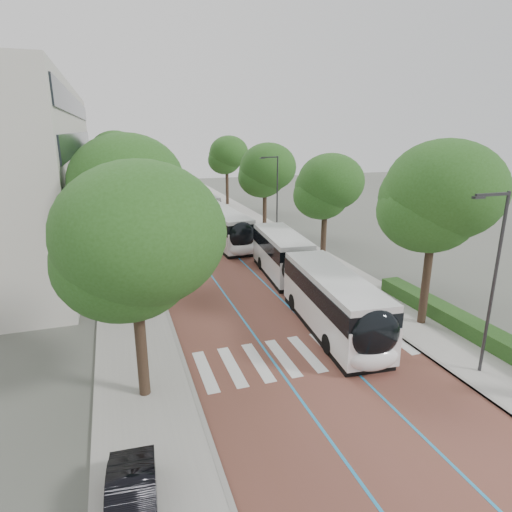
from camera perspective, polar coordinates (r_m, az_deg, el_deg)
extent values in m
plane|color=#51544C|center=(20.55, 7.45, -14.18)|extent=(160.00, 160.00, 0.00)
cube|color=brown|center=(57.32, -10.27, 5.72)|extent=(11.00, 140.00, 0.02)
cube|color=#9C9994|center=(56.75, -17.80, 5.14)|extent=(4.00, 140.00, 0.12)
cube|color=#9C9994|center=(58.83, -3.00, 6.28)|extent=(4.00, 140.00, 0.12)
cube|color=gray|center=(56.80, -15.88, 5.31)|extent=(0.20, 140.00, 0.14)
cube|color=gray|center=(58.36, -4.80, 6.16)|extent=(0.20, 140.00, 0.14)
cube|color=silver|center=(20.01, -6.79, -14.99)|extent=(0.55, 3.60, 0.01)
cube|color=silver|center=(20.25, -3.22, -14.47)|extent=(0.55, 3.60, 0.01)
cube|color=silver|center=(20.56, 0.24, -13.92)|extent=(0.55, 3.60, 0.01)
cube|color=silver|center=(20.95, 3.57, -13.35)|extent=(0.55, 3.60, 0.01)
cube|color=silver|center=(21.40, 6.75, -12.75)|extent=(0.55, 3.60, 0.01)
cube|color=silver|center=(21.91, 9.78, -12.15)|extent=(0.55, 3.60, 0.01)
cube|color=silver|center=(22.48, 12.65, -11.54)|extent=(0.55, 3.60, 0.01)
cube|color=silver|center=(23.10, 15.36, -10.94)|extent=(0.55, 3.60, 0.01)
cube|color=silver|center=(23.77, 17.91, -10.35)|extent=(0.55, 3.60, 0.01)
cube|color=#2585BB|center=(57.11, -11.86, 5.61)|extent=(0.12, 126.00, 0.01)
cube|color=#2585BB|center=(57.56, -8.69, 5.85)|extent=(0.12, 126.00, 0.01)
cube|color=black|center=(44.48, -21.54, 5.70)|extent=(0.12, 38.00, 1.60)
cube|color=black|center=(44.06, -21.98, 9.78)|extent=(0.12, 38.00, 1.60)
cube|color=black|center=(43.87, -22.43, 13.92)|extent=(0.12, 38.00, 1.60)
cube|color=black|center=(43.90, -22.88, 17.81)|extent=(0.12, 38.00, 1.60)
cube|color=#193C14|center=(25.32, 26.59, -8.43)|extent=(1.20, 14.00, 0.80)
cylinder|color=#2F2F32|center=(20.58, 29.09, -3.55)|extent=(0.14, 0.14, 8.00)
cube|color=#2F2F32|center=(19.14, 29.07, 7.19)|extent=(1.70, 0.12, 0.12)
cube|color=#2F2F32|center=(18.64, 27.56, 6.95)|extent=(0.50, 0.20, 0.10)
cylinder|color=#2F2F32|center=(41.08, 2.84, 7.60)|extent=(0.14, 0.14, 8.00)
cube|color=#2F2F32|center=(40.38, 1.83, 13.03)|extent=(1.70, 0.12, 0.12)
cube|color=#2F2F32|center=(40.15, 0.87, 12.90)|extent=(0.50, 0.20, 0.10)
cylinder|color=#2F2F32|center=(24.69, -13.47, 1.19)|extent=(0.14, 0.14, 8.00)
cylinder|color=black|center=(17.80, -15.04, -11.63)|extent=(0.44, 0.44, 4.43)
ellipsoid|color=#234D18|center=(16.34, -16.08, 0.95)|extent=(6.25, 6.25, 5.31)
cylinder|color=black|center=(26.03, -16.52, -1.96)|extent=(0.44, 0.44, 5.01)
ellipsoid|color=#234D18|center=(25.02, -17.36, 8.00)|extent=(6.27, 6.27, 5.33)
cylinder|color=black|center=(34.76, -17.19, 2.17)|extent=(0.44, 0.44, 4.58)
ellipsoid|color=#234D18|center=(34.03, -17.78, 8.99)|extent=(5.72, 5.72, 4.86)
cylinder|color=black|center=(44.55, -17.64, 5.07)|extent=(0.44, 0.44, 4.45)
ellipsoid|color=#234D18|center=(43.99, -18.10, 10.24)|extent=(5.99, 5.99, 5.09)
cylinder|color=black|center=(56.34, -18.02, 7.65)|extent=(0.44, 0.44, 5.15)
ellipsoid|color=#234D18|center=(55.88, -18.45, 12.39)|extent=(5.99, 5.99, 5.09)
cylinder|color=black|center=(71.26, -18.26, 9.04)|extent=(0.44, 0.44, 4.47)
ellipsoid|color=#234D18|center=(70.91, -18.56, 12.28)|extent=(5.48, 5.48, 4.65)
cylinder|color=black|center=(25.05, 21.69, -3.33)|extent=(0.44, 0.44, 4.89)
ellipsoid|color=#234D18|center=(24.01, 22.81, 6.73)|extent=(6.05, 6.05, 5.14)
cylinder|color=black|center=(34.70, 8.99, 2.41)|extent=(0.44, 0.44, 4.26)
ellipsoid|color=#234D18|center=(33.98, 9.28, 8.75)|extent=(5.13, 5.13, 4.36)
cylinder|color=black|center=(47.26, 1.17, 6.35)|extent=(0.44, 0.44, 4.28)
ellipsoid|color=#234D18|center=(46.74, 1.19, 11.05)|extent=(6.02, 6.02, 5.12)
cylinder|color=black|center=(62.34, -3.86, 9.04)|extent=(0.44, 0.44, 4.84)
ellipsoid|color=#234D18|center=(61.93, -3.94, 13.07)|extent=(5.43, 5.43, 4.61)
cylinder|color=black|center=(27.61, 6.01, -1.90)|extent=(2.37, 1.11, 2.30)
cube|color=white|center=(23.33, 10.12, -6.94)|extent=(3.35, 9.55, 1.82)
cube|color=black|center=(22.91, 10.27, -4.33)|extent=(3.37, 9.37, 0.97)
cube|color=silver|center=(22.69, 10.35, -2.81)|extent=(3.28, 9.36, 0.31)
cube|color=black|center=(23.78, 9.99, -9.35)|extent=(3.26, 9.17, 0.35)
cube|color=white|center=(31.67, 3.42, -0.39)|extent=(3.20, 7.94, 1.82)
cube|color=black|center=(31.36, 3.46, 1.60)|extent=(3.22, 7.79, 0.97)
cube|color=silver|center=(31.21, 3.48, 2.74)|extent=(3.13, 7.78, 0.31)
cube|color=black|center=(32.01, 3.39, -2.26)|extent=(3.12, 7.62, 0.35)
ellipsoid|color=black|center=(19.35, 15.57, -9.99)|extent=(2.44, 1.31, 2.28)
ellipsoid|color=white|center=(19.84, 15.38, -13.01)|extent=(2.43, 1.21, 1.14)
cylinder|color=black|center=(21.36, 9.62, -11.49)|extent=(0.39, 1.02, 1.00)
cylinder|color=black|center=(22.27, 15.08, -10.62)|extent=(0.39, 1.02, 1.00)
cylinder|color=black|center=(33.15, 0.70, -0.97)|extent=(0.39, 1.02, 1.00)
cylinder|color=black|center=(33.74, 4.43, -0.70)|extent=(0.39, 1.02, 1.00)
cylinder|color=black|center=(25.89, 5.04, -6.16)|extent=(0.39, 1.02, 1.00)
cylinder|color=black|center=(26.65, 9.68, -5.66)|extent=(0.39, 1.02, 1.00)
cube|color=white|center=(41.19, -4.57, 3.55)|extent=(3.01, 12.10, 1.82)
cube|color=black|center=(40.95, -4.60, 5.10)|extent=(3.04, 11.86, 0.97)
cube|color=silver|center=(40.83, -4.62, 5.98)|extent=(2.95, 11.85, 0.31)
cube|color=black|center=(41.44, -4.53, 2.08)|extent=(2.94, 11.61, 0.35)
ellipsoid|color=black|center=(35.59, -1.89, 2.76)|extent=(2.39, 1.20, 2.28)
ellipsoid|color=white|center=(35.83, -1.85, 0.97)|extent=(2.39, 1.10, 1.14)
cylinder|color=black|center=(37.71, -4.62, 1.14)|extent=(0.34, 1.01, 1.00)
cylinder|color=black|center=(38.39, -1.38, 1.46)|extent=(0.34, 1.01, 1.00)
cylinder|color=black|center=(44.66, -7.34, 3.47)|extent=(0.34, 1.01, 1.00)
cylinder|color=black|center=(45.22, -4.55, 3.72)|extent=(0.34, 1.01, 1.00)
cube|color=white|center=(53.44, -7.55, 6.44)|extent=(2.64, 12.03, 1.82)
cube|color=black|center=(53.26, -7.59, 7.64)|extent=(2.67, 11.79, 0.97)
cube|color=silver|center=(53.17, -7.62, 8.33)|extent=(2.58, 11.79, 0.31)
cube|color=black|center=(53.64, -7.50, 5.29)|extent=(2.58, 11.55, 0.35)
ellipsoid|color=black|center=(47.69, -6.11, 6.19)|extent=(2.36, 1.13, 2.28)
ellipsoid|color=white|center=(47.85, -6.05, 4.83)|extent=(2.36, 1.03, 1.14)
cylinder|color=black|center=(49.90, -7.92, 4.82)|extent=(0.31, 1.00, 1.00)
cylinder|color=black|center=(50.38, -5.40, 5.02)|extent=(0.31, 1.00, 1.00)
cylinder|color=black|center=(57.05, -9.43, 6.21)|extent=(0.31, 1.00, 1.00)
cylinder|color=black|center=(57.47, -7.20, 6.38)|extent=(0.31, 1.00, 1.00)
cube|color=white|center=(66.50, -9.62, 8.30)|extent=(2.83, 12.06, 1.82)
cube|color=black|center=(66.35, -9.66, 9.28)|extent=(2.86, 11.83, 0.97)
cube|color=silver|center=(66.28, -9.69, 9.83)|extent=(2.77, 11.82, 0.31)
cube|color=black|center=(66.66, -9.57, 7.38)|extent=(2.77, 11.58, 0.35)
ellipsoid|color=black|center=(60.66, -8.90, 8.28)|extent=(2.38, 1.16, 2.28)
ellipsoid|color=white|center=(60.78, -8.84, 7.21)|extent=(2.38, 1.06, 1.14)
cylinder|color=black|center=(62.94, -10.16, 7.12)|extent=(0.33, 1.01, 1.00)
cylinder|color=black|center=(63.25, -8.12, 7.26)|extent=(0.33, 1.01, 1.00)
cylinder|color=black|center=(70.21, -10.93, 8.03)|extent=(0.33, 1.01, 1.00)
cylinder|color=black|center=(70.49, -9.09, 8.15)|extent=(0.33, 1.01, 1.00)
imported|color=black|center=(13.72, -16.20, -29.18)|extent=(1.56, 3.89, 1.26)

